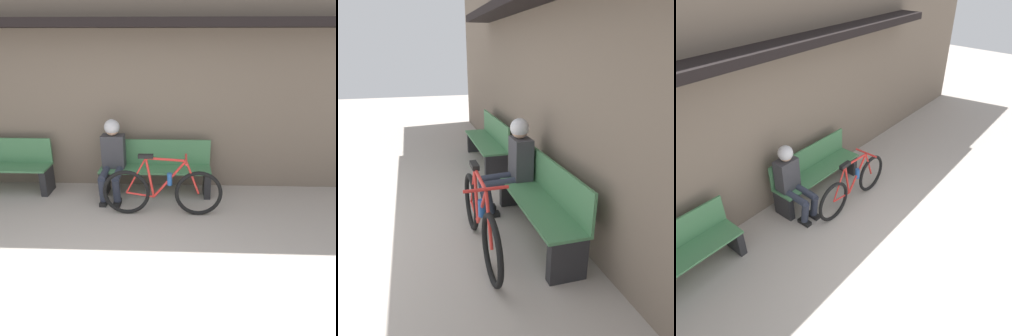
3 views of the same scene
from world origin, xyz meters
The scene contains 5 objects.
ground_plane centered at (0.00, 0.00, 0.00)m, with size 24.00×24.00×0.00m, color #ADA399.
storefront_wall centered at (0.00, 2.94, 1.66)m, with size 12.00×0.56×3.20m.
park_bench_near centered at (0.35, 2.58, 0.39)m, with size 1.70×0.42×0.84m.
bicycle centered at (0.50, 1.89, 0.36)m, with size 1.64×0.40×0.88m.
person_seated centered at (-0.29, 2.47, 0.68)m, with size 0.34×0.64×1.19m.
Camera 1 is at (0.73, -2.15, 2.26)m, focal length 35.00 mm.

